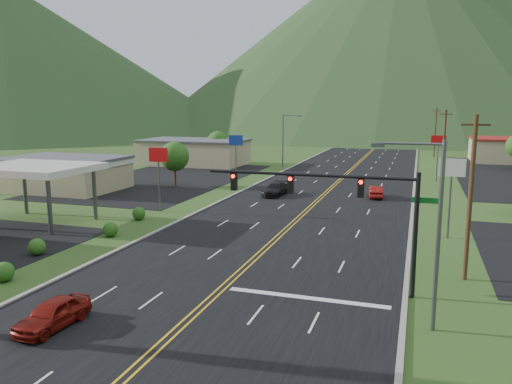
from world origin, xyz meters
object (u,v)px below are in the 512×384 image
(streetlight_west, at_px, (285,137))
(car_red_far, at_px, (376,192))
(car_dark_mid, at_px, (275,190))
(streetlight_east, at_px, (432,223))
(car_red_near, at_px, (53,315))
(traffic_signal, at_px, (342,199))
(gas_canopy, at_px, (34,170))

(streetlight_west, distance_m, car_red_far, 31.55)
(car_dark_mid, height_order, car_red_far, car_dark_mid)
(car_dark_mid, xyz_separation_m, car_red_far, (11.37, 2.22, -0.05))
(streetlight_east, relative_size, car_red_near, 2.22)
(car_red_far, bearing_deg, streetlight_east, 91.84)
(streetlight_west, bearing_deg, car_red_far, -55.53)
(traffic_signal, distance_m, car_red_near, 16.10)
(gas_canopy, height_order, car_red_far, gas_canopy)
(streetlight_west, distance_m, car_red_near, 65.83)
(streetlight_east, height_order, car_dark_mid, streetlight_east)
(traffic_signal, relative_size, streetlight_east, 1.46)
(gas_canopy, height_order, car_red_near, gas_canopy)
(traffic_signal, bearing_deg, streetlight_east, -40.39)
(traffic_signal, relative_size, car_dark_mid, 2.60)
(traffic_signal, height_order, streetlight_west, streetlight_west)
(streetlight_east, relative_size, gas_canopy, 0.90)
(traffic_signal, distance_m, car_red_far, 30.62)
(streetlight_east, xyz_separation_m, streetlight_west, (-22.86, 60.00, 0.00))
(car_dark_mid, bearing_deg, streetlight_west, 106.35)
(streetlight_west, xyz_separation_m, car_red_near, (5.94, -65.40, -4.49))
(streetlight_east, relative_size, car_dark_mid, 1.79)
(traffic_signal, xyz_separation_m, car_red_far, (-0.49, 30.26, -4.65))
(gas_canopy, relative_size, car_dark_mid, 1.99)
(gas_canopy, bearing_deg, car_red_near, -46.95)
(streetlight_east, distance_m, gas_canopy, 35.28)
(streetlight_east, xyz_separation_m, car_red_near, (-16.92, -5.40, -4.49))
(traffic_signal, height_order, gas_canopy, traffic_signal)
(streetlight_east, height_order, streetlight_west, same)
(streetlight_west, height_order, car_red_far, streetlight_west)
(traffic_signal, bearing_deg, streetlight_west, 107.97)
(gas_canopy, bearing_deg, car_red_far, 38.49)
(streetlight_east, height_order, gas_canopy, streetlight_east)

